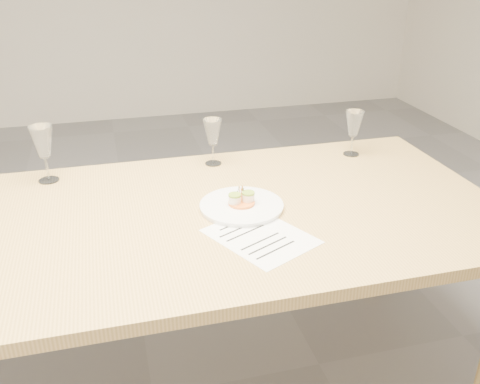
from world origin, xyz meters
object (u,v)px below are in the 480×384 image
object	(u,v)px
dining_table	(138,239)
dinner_plate	(242,205)
wine_glass_3	(354,124)
wine_glass_1	(43,143)
recipe_sheet	(260,236)
wine_glass_2	(213,133)

from	to	relation	value
dining_table	dinner_plate	size ratio (longest dim) A/B	8.73
wine_glass_3	wine_glass_1	bearing A→B (deg)	178.08
dining_table	wine_glass_1	distance (m)	0.53
recipe_sheet	wine_glass_1	world-z (taller)	wine_glass_1
dining_table	dinner_plate	xyz separation A→B (m)	(0.34, -0.00, 0.08)
wine_glass_3	wine_glass_2	bearing A→B (deg)	175.49
dining_table	wine_glass_3	world-z (taller)	wine_glass_3
dining_table	recipe_sheet	bearing A→B (deg)	-29.19
recipe_sheet	dinner_plate	bearing A→B (deg)	65.56
dinner_plate	wine_glass_1	distance (m)	0.75
dining_table	wine_glass_3	bearing A→B (deg)	21.27
dining_table	wine_glass_1	size ratio (longest dim) A/B	11.55
dinner_plate	wine_glass_1	xyz separation A→B (m)	(-0.62, 0.39, 0.13)
recipe_sheet	wine_glass_2	distance (m)	0.60
wine_glass_2	wine_glass_1	bearing A→B (deg)	-179.53
dining_table	wine_glass_3	xyz separation A→B (m)	(0.90, 0.35, 0.20)
dining_table	wine_glass_2	distance (m)	0.55
dinner_plate	wine_glass_1	world-z (taller)	wine_glass_1
dinner_plate	wine_glass_3	distance (m)	0.67
dinner_plate	recipe_sheet	xyz separation A→B (m)	(0.01, -0.19, -0.01)
wine_glass_1	wine_glass_3	xyz separation A→B (m)	(1.18, -0.04, -0.02)
wine_glass_2	dinner_plate	bearing A→B (deg)	-88.62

